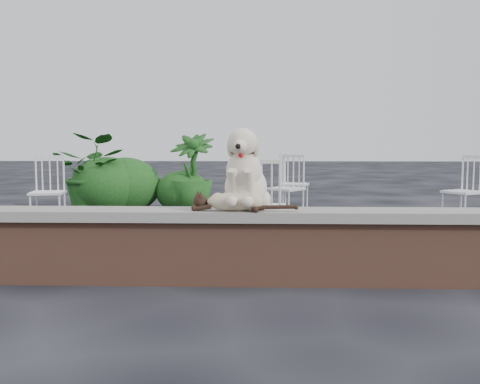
{
  "coord_description": "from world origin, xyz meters",
  "views": [
    {
      "loc": [
        0.01,
        -4.05,
        1.09
      ],
      "look_at": [
        -0.14,
        0.2,
        0.7
      ],
      "focal_mm": 39.13,
      "sensor_mm": 36.0,
      "label": 1
    }
  ],
  "objects_px": {
    "cat": "(235,200)",
    "chair_b": "(286,188)",
    "chair_d": "(463,191)",
    "potted_plant_a": "(93,173)",
    "chair_c": "(264,205)",
    "potted_plant_b": "(192,173)",
    "dog": "(246,168)",
    "chair_a": "(48,191)",
    "chair_e": "(294,183)"
  },
  "relations": [
    {
      "from": "cat",
      "to": "chair_b",
      "type": "distance_m",
      "value": 3.59
    },
    {
      "from": "chair_d",
      "to": "potted_plant_a",
      "type": "bearing_deg",
      "value": -132.42
    },
    {
      "from": "cat",
      "to": "chair_c",
      "type": "xyz_separation_m",
      "value": [
        0.24,
        1.37,
        -0.19
      ]
    },
    {
      "from": "chair_d",
      "to": "potted_plant_b",
      "type": "bearing_deg",
      "value": -138.68
    },
    {
      "from": "dog",
      "to": "chair_a",
      "type": "bearing_deg",
      "value": 144.57
    },
    {
      "from": "dog",
      "to": "chair_c",
      "type": "height_order",
      "value": "dog"
    },
    {
      "from": "dog",
      "to": "chair_e",
      "type": "distance_m",
      "value": 4.3
    },
    {
      "from": "dog",
      "to": "potted_plant_b",
      "type": "relative_size",
      "value": 0.51
    },
    {
      "from": "chair_b",
      "to": "potted_plant_a",
      "type": "relative_size",
      "value": 0.75
    },
    {
      "from": "potted_plant_a",
      "to": "chair_e",
      "type": "bearing_deg",
      "value": 0.7
    },
    {
      "from": "chair_b",
      "to": "potted_plant_b",
      "type": "bearing_deg",
      "value": -172.94
    },
    {
      "from": "chair_c",
      "to": "chair_d",
      "type": "bearing_deg",
      "value": -139.11
    },
    {
      "from": "cat",
      "to": "chair_a",
      "type": "relative_size",
      "value": 1.01
    },
    {
      "from": "dog",
      "to": "chair_b",
      "type": "relative_size",
      "value": 0.69
    },
    {
      "from": "chair_d",
      "to": "potted_plant_a",
      "type": "relative_size",
      "value": 0.75
    },
    {
      "from": "chair_e",
      "to": "chair_a",
      "type": "height_order",
      "value": "same"
    },
    {
      "from": "chair_e",
      "to": "potted_plant_a",
      "type": "relative_size",
      "value": 0.75
    },
    {
      "from": "dog",
      "to": "potted_plant_b",
      "type": "bearing_deg",
      "value": 112.05
    },
    {
      "from": "cat",
      "to": "chair_e",
      "type": "distance_m",
      "value": 4.44
    },
    {
      "from": "chair_b",
      "to": "chair_a",
      "type": "bearing_deg",
      "value": -128.67
    },
    {
      "from": "dog",
      "to": "chair_c",
      "type": "relative_size",
      "value": 0.69
    },
    {
      "from": "chair_a",
      "to": "potted_plant_a",
      "type": "bearing_deg",
      "value": 74.82
    },
    {
      "from": "dog",
      "to": "potted_plant_a",
      "type": "bearing_deg",
      "value": 130.74
    },
    {
      "from": "cat",
      "to": "dog",
      "type": "bearing_deg",
      "value": 71.28
    },
    {
      "from": "dog",
      "to": "potted_plant_b",
      "type": "distance_m",
      "value": 4.39
    },
    {
      "from": "chair_b",
      "to": "chair_c",
      "type": "xyz_separation_m",
      "value": [
        -0.34,
        -2.17,
        0.0
      ]
    },
    {
      "from": "chair_a",
      "to": "potted_plant_b",
      "type": "bearing_deg",
      "value": 32.82
    },
    {
      "from": "chair_d",
      "to": "potted_plant_b",
      "type": "relative_size",
      "value": 0.74
    },
    {
      "from": "potted_plant_a",
      "to": "chair_b",
      "type": "bearing_deg",
      "value": -14.69
    },
    {
      "from": "chair_a",
      "to": "potted_plant_a",
      "type": "xyz_separation_m",
      "value": [
        0.12,
        1.53,
        0.16
      ]
    },
    {
      "from": "chair_c",
      "to": "cat",
      "type": "bearing_deg",
      "value": 88.07
    },
    {
      "from": "chair_e",
      "to": "chair_a",
      "type": "bearing_deg",
      "value": 130.05
    },
    {
      "from": "dog",
      "to": "potted_plant_a",
      "type": "height_order",
      "value": "potted_plant_a"
    },
    {
      "from": "dog",
      "to": "chair_c",
      "type": "bearing_deg",
      "value": 91.84
    },
    {
      "from": "potted_plant_a",
      "to": "chair_c",
      "type": "bearing_deg",
      "value": -47.56
    },
    {
      "from": "cat",
      "to": "potted_plant_b",
      "type": "height_order",
      "value": "potted_plant_b"
    },
    {
      "from": "dog",
      "to": "chair_a",
      "type": "relative_size",
      "value": 0.69
    },
    {
      "from": "chair_c",
      "to": "chair_a",
      "type": "height_order",
      "value": "same"
    },
    {
      "from": "chair_e",
      "to": "dog",
      "type": "bearing_deg",
      "value": -174.15
    },
    {
      "from": "dog",
      "to": "chair_b",
      "type": "height_order",
      "value": "dog"
    },
    {
      "from": "chair_d",
      "to": "chair_a",
      "type": "bearing_deg",
      "value": -116.52
    },
    {
      "from": "chair_c",
      "to": "chair_d",
      "type": "xyz_separation_m",
      "value": [
        2.7,
        1.74,
        0.0
      ]
    },
    {
      "from": "cat",
      "to": "potted_plant_b",
      "type": "xyz_separation_m",
      "value": [
        -0.88,
        4.43,
        -0.03
      ]
    },
    {
      "from": "dog",
      "to": "chair_e",
      "type": "xyz_separation_m",
      "value": [
        0.68,
        4.22,
        -0.43
      ]
    },
    {
      "from": "cat",
      "to": "potted_plant_b",
      "type": "relative_size",
      "value": 0.75
    },
    {
      "from": "chair_e",
      "to": "potted_plant_b",
      "type": "bearing_deg",
      "value": 103.19
    },
    {
      "from": "potted_plant_b",
      "to": "chair_e",
      "type": "bearing_deg",
      "value": -1.81
    },
    {
      "from": "cat",
      "to": "chair_d",
      "type": "bearing_deg",
      "value": 55.97
    },
    {
      "from": "chair_d",
      "to": "chair_b",
      "type": "bearing_deg",
      "value": -129.9
    },
    {
      "from": "chair_b",
      "to": "chair_d",
      "type": "xyz_separation_m",
      "value": [
        2.36,
        -0.43,
        0.0
      ]
    }
  ]
}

